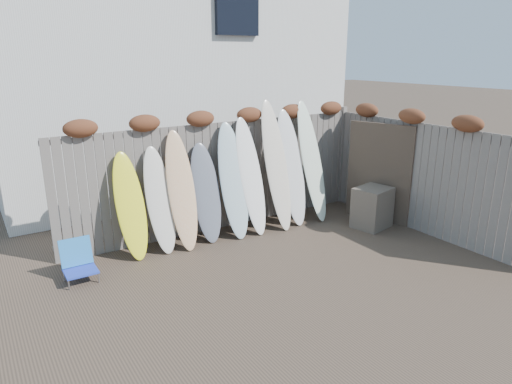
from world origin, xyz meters
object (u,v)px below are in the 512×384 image
wooden_crate (372,208)px  surfboard_0 (130,206)px  beach_chair (78,261)px  lattice_panel (379,173)px

wooden_crate → surfboard_0: 4.43m
beach_chair → surfboard_0: surfboard_0 is taller
beach_chair → lattice_panel: lattice_panel is taller
lattice_panel → surfboard_0: lattice_panel is taller
wooden_crate → lattice_panel: (0.36, 0.23, 0.58)m
wooden_crate → surfboard_0: (-4.24, 1.18, 0.47)m
beach_chair → lattice_panel: 5.62m
lattice_panel → wooden_crate: bearing=-167.4°
beach_chair → lattice_panel: bearing=-6.0°
surfboard_0 → wooden_crate: bearing=-17.9°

